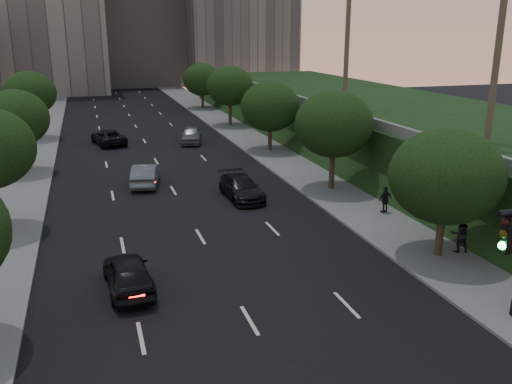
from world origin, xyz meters
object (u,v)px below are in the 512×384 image
object	(u,v)px
sedan_near_left	(128,274)
pedestrian_b	(460,233)
sedan_near_right	(241,188)
sedan_far_right	(191,135)
sedan_far_left	(108,137)
pedestrian_c	(385,200)
sedan_mid_left	(145,174)

from	to	relation	value
sedan_near_left	pedestrian_b	xyz separation A→B (m)	(15.52, -0.89, 0.33)
sedan_near_right	sedan_far_right	bearing A→B (deg)	87.03
sedan_near_left	sedan_far_left	distance (m)	31.41
sedan_near_left	sedan_far_left	bearing A→B (deg)	-95.02
sedan_far_right	pedestrian_c	distance (m)	25.36
sedan_far_left	sedan_far_right	world-z (taller)	sedan_far_right
pedestrian_c	sedan_near_right	bearing A→B (deg)	-49.31
sedan_far_right	sedan_far_left	bearing A→B (deg)	-178.77
sedan_far_right	pedestrian_b	world-z (taller)	pedestrian_b
sedan_near_left	sedan_mid_left	distance (m)	16.26
sedan_near_left	sedan_far_left	world-z (taller)	sedan_near_left
sedan_near_left	sedan_far_right	xyz separation A→B (m)	(8.32, 29.80, 0.05)
sedan_near_left	pedestrian_c	size ratio (longest dim) A/B	2.78
sedan_far_left	pedestrian_c	bearing A→B (deg)	106.92
sedan_near_left	pedestrian_b	size ratio (longest dim) A/B	2.37
sedan_near_right	sedan_far_right	xyz separation A→B (m)	(0.32, 18.79, 0.09)
pedestrian_b	pedestrian_c	distance (m)	6.29
sedan_far_right	pedestrian_c	size ratio (longest dim) A/B	2.98
sedan_mid_left	pedestrian_c	distance (m)	16.59
sedan_near_left	sedan_far_right	bearing A→B (deg)	-109.40
pedestrian_b	sedan_far_left	bearing A→B (deg)	-53.22
sedan_near_left	pedestrian_c	xyz separation A→B (m)	(15.15, 5.38, 0.19)
pedestrian_c	pedestrian_b	bearing A→B (deg)	82.28
sedan_near_left	sedan_near_right	world-z (taller)	sedan_near_left
sedan_far_left	sedan_near_right	size ratio (longest dim) A/B	1.06
sedan_near_left	pedestrian_c	world-z (taller)	pedestrian_c
sedan_mid_left	sedan_far_left	bearing A→B (deg)	-71.86
pedestrian_b	pedestrian_c	size ratio (longest dim) A/B	1.18
sedan_mid_left	pedestrian_c	world-z (taller)	pedestrian_c
sedan_far_left	sedan_near_right	world-z (taller)	sedan_far_left
pedestrian_b	pedestrian_c	bearing A→B (deg)	-74.54
pedestrian_c	sedan_mid_left	bearing A→B (deg)	-51.21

